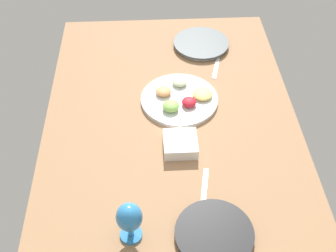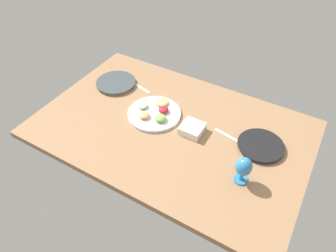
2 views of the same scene
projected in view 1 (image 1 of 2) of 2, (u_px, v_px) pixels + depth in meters
ground_plane at (172, 129)px, 179.07cm from camera, size 160.00×104.00×4.00cm
dinner_plate_left at (214, 234)px, 141.21cm from camera, size 25.88×25.88×2.30cm
dinner_plate_right at (201, 44)px, 215.77cm from camera, size 27.26×27.26×2.36cm
fruit_platter at (180, 98)px, 186.93cm from camera, size 33.12×33.12×5.30cm
hurricane_glass_blue at (129, 219)px, 135.16cm from camera, size 8.41×8.41×15.92cm
square_bowl_white at (180, 144)px, 167.02cm from camera, size 12.84×12.84×4.80cm
fork_by_left_plate at (204, 188)px, 155.13cm from camera, size 18.03×5.06×0.60cm
fork_by_right_plate at (216, 66)px, 204.64cm from camera, size 17.89×6.15×0.60cm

